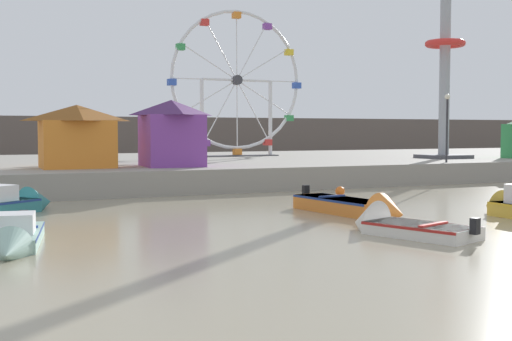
# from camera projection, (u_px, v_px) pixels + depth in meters

# --- Properties ---
(quay_promenade) EXTENTS (110.00, 24.72, 1.18)m
(quay_promenade) POSITION_uv_depth(u_px,v_px,m) (207.00, 167.00, 44.85)
(quay_promenade) COLOR gray
(quay_promenade) RESTS_ON ground_plane
(distant_town_skyline) EXTENTS (140.00, 3.00, 4.40)m
(distant_town_skyline) POSITION_uv_depth(u_px,v_px,m) (120.00, 139.00, 66.70)
(distant_town_skyline) COLOR #564C47
(distant_town_skyline) RESTS_ON ground_plane
(motorboat_teal_painted) EXTENTS (5.04, 4.20, 1.49)m
(motorboat_teal_painted) POSITION_uv_depth(u_px,v_px,m) (4.00, 205.00, 24.43)
(motorboat_teal_painted) COLOR teal
(motorboat_teal_painted) RESTS_ON ground_plane
(motorboat_white_red_stripe) EXTENTS (2.71, 4.21, 1.48)m
(motorboat_white_red_stripe) POSITION_uv_depth(u_px,v_px,m) (395.00, 227.00, 19.79)
(motorboat_white_red_stripe) COLOR silver
(motorboat_white_red_stripe) RESTS_ON ground_plane
(motorboat_seafoam) EXTENTS (1.97, 4.82, 1.25)m
(motorboat_seafoam) POSITION_uv_depth(u_px,v_px,m) (15.00, 239.00, 17.17)
(motorboat_seafoam) COLOR #93BCAD
(motorboat_seafoam) RESTS_ON ground_plane
(motorboat_orange_hull) EXTENTS (1.92, 5.65, 1.29)m
(motorboat_orange_hull) POSITION_uv_depth(u_px,v_px,m) (357.00, 207.00, 24.01)
(motorboat_orange_hull) COLOR orange
(motorboat_orange_hull) RESTS_ON ground_plane
(ferris_wheel_white_frame) EXTENTS (10.34, 1.20, 10.50)m
(ferris_wheel_white_frame) POSITION_uv_depth(u_px,v_px,m) (237.00, 83.00, 48.25)
(ferris_wheel_white_frame) COLOR silver
(ferris_wheel_white_frame) RESTS_ON quay_promenade
(drop_tower_steel_tower) EXTENTS (2.80, 2.80, 14.05)m
(drop_tower_steel_tower) POSITION_uv_depth(u_px,v_px,m) (445.00, 64.00, 44.58)
(drop_tower_steel_tower) COLOR #999EA3
(drop_tower_steel_tower) RESTS_ON quay_promenade
(carnival_booth_orange_canopy) EXTENTS (3.91, 3.10, 3.13)m
(carnival_booth_orange_canopy) POSITION_uv_depth(u_px,v_px,m) (77.00, 135.00, 33.25)
(carnival_booth_orange_canopy) COLOR orange
(carnival_booth_orange_canopy) RESTS_ON quay_promenade
(carnival_booth_purple_stall) EXTENTS (3.42, 3.80, 3.44)m
(carnival_booth_purple_stall) POSITION_uv_depth(u_px,v_px,m) (172.00, 132.00, 34.74)
(carnival_booth_purple_stall) COLOR purple
(carnival_booth_purple_stall) RESTS_ON quay_promenade
(promenade_lamp_far) EXTENTS (0.32, 0.32, 3.97)m
(promenade_lamp_far) POSITION_uv_depth(u_px,v_px,m) (447.00, 118.00, 38.94)
(promenade_lamp_far) COLOR #2D2D33
(promenade_lamp_far) RESTS_ON quay_promenade
(mooring_buoy_orange) EXTENTS (0.44, 0.44, 0.44)m
(mooring_buoy_orange) POSITION_uv_depth(u_px,v_px,m) (340.00, 191.00, 31.22)
(mooring_buoy_orange) COLOR orange
(mooring_buoy_orange) RESTS_ON ground_plane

